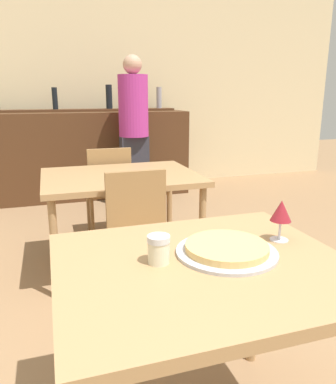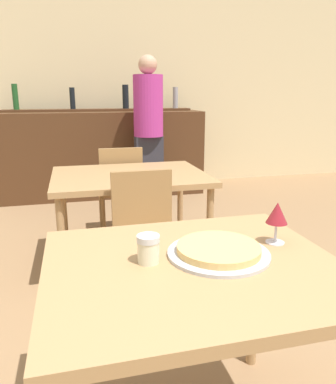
% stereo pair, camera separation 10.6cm
% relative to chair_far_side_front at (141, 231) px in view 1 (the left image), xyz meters
% --- Properties ---
extents(wall_back, '(8.00, 0.05, 2.80)m').
position_rel_chair_far_side_front_xyz_m(wall_back, '(-0.03, 3.28, 0.91)').
color(wall_back, beige).
rests_on(wall_back, ground_plane).
extents(dining_table_near, '(0.98, 0.84, 0.76)m').
position_rel_chair_far_side_front_xyz_m(dining_table_near, '(-0.03, -1.03, 0.18)').
color(dining_table_near, '#A87F51').
rests_on(dining_table_near, ground_plane).
extents(dining_table_far, '(1.13, 0.88, 0.72)m').
position_rel_chair_far_side_front_xyz_m(dining_table_far, '(-0.00, 0.61, 0.16)').
color(dining_table_far, '#A87F51').
rests_on(dining_table_far, ground_plane).
extents(bar_counter, '(2.60, 0.56, 1.09)m').
position_rel_chair_far_side_front_xyz_m(bar_counter, '(-0.03, 2.78, 0.05)').
color(bar_counter, '#4C2D19').
rests_on(bar_counter, ground_plane).
extents(bar_back_shelf, '(2.39, 0.24, 0.34)m').
position_rel_chair_far_side_front_xyz_m(bar_back_shelf, '(-0.02, 2.92, 0.65)').
color(bar_back_shelf, '#4C2D19').
rests_on(bar_back_shelf, bar_counter).
extents(chair_far_side_front, '(0.40, 0.40, 0.85)m').
position_rel_chair_far_side_front_xyz_m(chair_far_side_front, '(0.00, 0.00, 0.00)').
color(chair_far_side_front, olive).
rests_on(chair_far_side_front, ground_plane).
extents(chair_far_side_back, '(0.40, 0.40, 0.85)m').
position_rel_chair_far_side_front_xyz_m(chair_far_side_back, '(-0.00, 1.22, 0.00)').
color(chair_far_side_back, olive).
rests_on(chair_far_side_back, ground_plane).
extents(pizza_tray, '(0.36, 0.36, 0.04)m').
position_rel_chair_far_side_front_xyz_m(pizza_tray, '(0.07, -0.99, 0.28)').
color(pizza_tray, '#B7B7BC').
rests_on(pizza_tray, dining_table_near).
extents(cheese_shaker, '(0.08, 0.08, 0.10)m').
position_rel_chair_far_side_front_xyz_m(cheese_shaker, '(-0.18, -0.99, 0.32)').
color(cheese_shaker, beige).
rests_on(cheese_shaker, dining_table_near).
extents(person_standing, '(0.34, 0.34, 1.73)m').
position_rel_chair_far_side_front_xyz_m(person_standing, '(0.47, 2.20, 0.44)').
color(person_standing, '#2D2D38').
rests_on(person_standing, ground_plane).
extents(wine_glass, '(0.08, 0.08, 0.16)m').
position_rel_chair_far_side_front_xyz_m(wine_glass, '(0.32, -0.94, 0.38)').
color(wine_glass, silver).
rests_on(wine_glass, dining_table_near).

